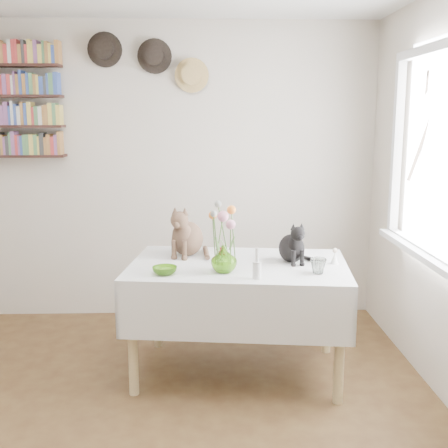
{
  "coord_description": "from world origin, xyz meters",
  "views": [
    {
      "loc": [
        0.55,
        -2.53,
        1.72
      ],
      "look_at": [
        0.67,
        0.95,
        1.05
      ],
      "focal_mm": 45.0,
      "sensor_mm": 36.0,
      "label": 1
    }
  ],
  "objects_px": {
    "bookshelf_unit": "(0,101)",
    "flower_vase": "(224,259)",
    "dining_table": "(238,291)",
    "tabby_cat": "(187,229)",
    "black_cat": "(292,241)"
  },
  "relations": [
    {
      "from": "black_cat",
      "to": "flower_vase",
      "type": "relative_size",
      "value": 1.67
    },
    {
      "from": "tabby_cat",
      "to": "dining_table",
      "type": "bearing_deg",
      "value": -15.22
    },
    {
      "from": "tabby_cat",
      "to": "bookshelf_unit",
      "type": "height_order",
      "value": "bookshelf_unit"
    },
    {
      "from": "flower_vase",
      "to": "bookshelf_unit",
      "type": "height_order",
      "value": "bookshelf_unit"
    },
    {
      "from": "bookshelf_unit",
      "to": "flower_vase",
      "type": "bearing_deg",
      "value": -36.52
    },
    {
      "from": "dining_table",
      "to": "bookshelf_unit",
      "type": "bearing_deg",
      "value": 149.37
    },
    {
      "from": "bookshelf_unit",
      "to": "black_cat",
      "type": "bearing_deg",
      "value": -25.57
    },
    {
      "from": "dining_table",
      "to": "flower_vase",
      "type": "bearing_deg",
      "value": -117.22
    },
    {
      "from": "dining_table",
      "to": "black_cat",
      "type": "relative_size",
      "value": 5.36
    },
    {
      "from": "flower_vase",
      "to": "tabby_cat",
      "type": "bearing_deg",
      "value": 117.55
    },
    {
      "from": "dining_table",
      "to": "tabby_cat",
      "type": "height_order",
      "value": "tabby_cat"
    },
    {
      "from": "tabby_cat",
      "to": "black_cat",
      "type": "height_order",
      "value": "tabby_cat"
    },
    {
      "from": "tabby_cat",
      "to": "black_cat",
      "type": "bearing_deg",
      "value": 4.55
    },
    {
      "from": "flower_vase",
      "to": "bookshelf_unit",
      "type": "distance_m",
      "value": 2.41
    },
    {
      "from": "dining_table",
      "to": "black_cat",
      "type": "bearing_deg",
      "value": 6.66
    }
  ]
}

